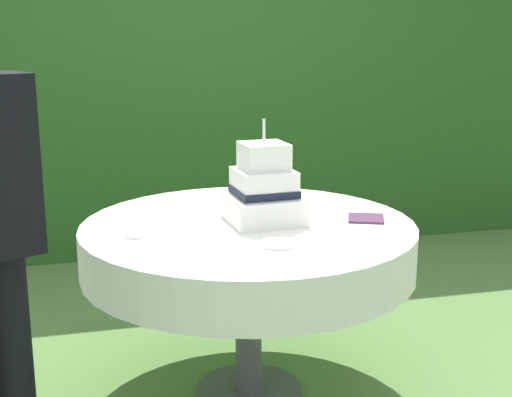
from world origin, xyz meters
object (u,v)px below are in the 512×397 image
napkin_stack (366,218)px  serving_plate_far (278,244)px  wedding_cake (265,190)px  serving_plate_near (137,234)px  cake_table (248,247)px

napkin_stack → serving_plate_far: bearing=-150.6°
serving_plate_far → napkin_stack: size_ratio=0.91×
wedding_cake → napkin_stack: 0.44m
serving_plate_far → serving_plate_near: bearing=153.0°
serving_plate_near → serving_plate_far: (0.49, -0.25, 0.00)m
serving_plate_far → napkin_stack: 0.52m
serving_plate_near → napkin_stack: 0.94m
serving_plate_near → serving_plate_far: bearing=-27.0°
cake_table → serving_plate_near: bearing=-171.1°
wedding_cake → serving_plate_near: (-0.53, -0.09, -0.12)m
cake_table → serving_plate_far: 0.34m
serving_plate_near → napkin_stack: serving_plate_near is taller
wedding_cake → napkin_stack: size_ratio=2.91×
cake_table → napkin_stack: (0.49, -0.06, 0.10)m
cake_table → wedding_cake: (0.07, 0.02, 0.23)m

